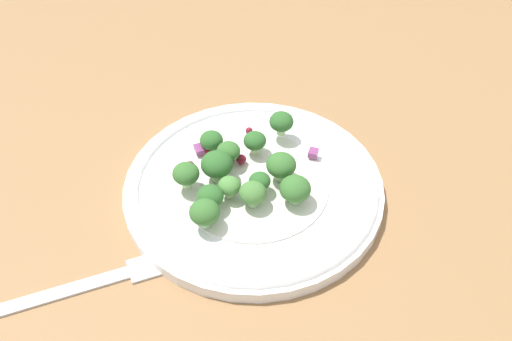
% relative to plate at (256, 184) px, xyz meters
% --- Properties ---
extents(ground_plane, '(1.80, 1.80, 0.02)m').
position_rel_plate_xyz_m(ground_plane, '(0.01, 0.00, -0.02)').
color(ground_plane, olive).
extents(plate, '(0.24, 0.24, 0.02)m').
position_rel_plate_xyz_m(plate, '(0.00, 0.00, 0.00)').
color(plate, white).
rests_on(plate, ground_plane).
extents(dressing_pool, '(0.14, 0.14, 0.00)m').
position_rel_plate_xyz_m(dressing_pool, '(0.00, 0.00, 0.00)').
color(dressing_pool, white).
rests_on(dressing_pool, plate).
extents(broccoli_floret_0, '(0.02, 0.02, 0.02)m').
position_rel_plate_xyz_m(broccoli_floret_0, '(0.05, 0.04, 0.02)').
color(broccoli_floret_0, '#9EC684').
rests_on(broccoli_floret_0, plate).
extents(broccoli_floret_1, '(0.03, 0.03, 0.03)m').
position_rel_plate_xyz_m(broccoli_floret_1, '(-0.02, -0.01, 0.02)').
color(broccoli_floret_1, '#9EC684').
rests_on(broccoli_floret_1, plate).
extents(broccoli_floret_2, '(0.03, 0.03, 0.03)m').
position_rel_plate_xyz_m(broccoli_floret_2, '(-0.04, 0.01, 0.02)').
color(broccoli_floret_2, '#9EC684').
rests_on(broccoli_floret_2, plate).
extents(broccoli_floret_3, '(0.02, 0.02, 0.02)m').
position_rel_plate_xyz_m(broccoli_floret_3, '(0.03, -0.00, 0.02)').
color(broccoli_floret_3, '#9EC684').
rests_on(broccoli_floret_3, plate).
extents(broccoli_floret_4, '(0.02, 0.02, 0.02)m').
position_rel_plate_xyz_m(broccoli_floret_4, '(0.02, 0.05, 0.02)').
color(broccoli_floret_4, '#ADD18E').
rests_on(broccoli_floret_4, plate).
extents(broccoli_floret_5, '(0.02, 0.02, 0.02)m').
position_rel_plate_xyz_m(broccoli_floret_5, '(-0.01, 0.03, 0.02)').
color(broccoli_floret_5, '#9EC684').
rests_on(broccoli_floret_5, plate).
extents(broccoli_floret_6, '(0.02, 0.02, 0.02)m').
position_rel_plate_xyz_m(broccoli_floret_6, '(0.06, -0.01, 0.02)').
color(broccoli_floret_6, '#ADD18E').
rests_on(broccoli_floret_6, plate).
extents(broccoli_floret_7, '(0.02, 0.02, 0.02)m').
position_rel_plate_xyz_m(broccoli_floret_7, '(0.01, -0.06, 0.03)').
color(broccoli_floret_7, '#ADD18E').
rests_on(broccoli_floret_7, plate).
extents(broccoli_floret_8, '(0.02, 0.02, 0.02)m').
position_rel_plate_xyz_m(broccoli_floret_8, '(-0.01, 0.01, 0.02)').
color(broccoli_floret_8, '#8EB77A').
rests_on(broccoli_floret_8, plate).
extents(broccoli_floret_9, '(0.02, 0.02, 0.02)m').
position_rel_plate_xyz_m(broccoli_floret_9, '(0.02, -0.03, 0.02)').
color(broccoli_floret_9, '#ADD18E').
rests_on(broccoli_floret_9, plate).
extents(broccoli_floret_10, '(0.02, 0.02, 0.02)m').
position_rel_plate_xyz_m(broccoli_floret_10, '(0.01, 0.03, 0.02)').
color(broccoli_floret_10, '#9EC684').
rests_on(broccoli_floret_10, plate).
extents(broccoli_floret_11, '(0.03, 0.03, 0.03)m').
position_rel_plate_xyz_m(broccoli_floret_11, '(0.03, 0.02, 0.02)').
color(broccoli_floret_11, '#8EB77A').
rests_on(broccoli_floret_11, plate).
extents(broccoli_floret_12, '(0.03, 0.03, 0.03)m').
position_rel_plate_xyz_m(broccoli_floret_12, '(0.00, 0.07, 0.02)').
color(broccoli_floret_12, '#8EB77A').
rests_on(broccoli_floret_12, plate).
extents(cranberry_0, '(0.01, 0.01, 0.01)m').
position_rel_plate_xyz_m(cranberry_0, '(0.06, 0.02, 0.01)').
color(cranberry_0, maroon).
rests_on(cranberry_0, plate).
extents(cranberry_1, '(0.01, 0.01, 0.01)m').
position_rel_plate_xyz_m(cranberry_1, '(0.04, -0.05, 0.01)').
color(cranberry_1, maroon).
rests_on(cranberry_1, plate).
extents(cranberry_2, '(0.01, 0.01, 0.01)m').
position_rel_plate_xyz_m(cranberry_2, '(0.02, -0.01, 0.01)').
color(cranberry_2, maroon).
rests_on(cranberry_2, plate).
extents(cranberry_3, '(0.01, 0.01, 0.01)m').
position_rel_plate_xyz_m(cranberry_3, '(0.06, -0.00, 0.01)').
color(cranberry_3, maroon).
rests_on(cranberry_3, plate).
extents(cranberry_4, '(0.01, 0.01, 0.01)m').
position_rel_plate_xyz_m(cranberry_4, '(-0.00, -0.02, 0.01)').
color(cranberry_4, maroon).
rests_on(cranberry_4, plate).
extents(onion_bit_0, '(0.01, 0.01, 0.01)m').
position_rel_plate_xyz_m(onion_bit_0, '(-0.03, -0.05, 0.01)').
color(onion_bit_0, '#843D75').
rests_on(onion_bit_0, plate).
extents(onion_bit_1, '(0.01, 0.01, 0.00)m').
position_rel_plate_xyz_m(onion_bit_1, '(-0.04, -0.01, 0.01)').
color(onion_bit_1, '#843D75').
rests_on(onion_bit_1, plate).
extents(onion_bit_2, '(0.02, 0.01, 0.00)m').
position_rel_plate_xyz_m(onion_bit_2, '(0.02, 0.06, 0.01)').
color(onion_bit_2, '#934C84').
rests_on(onion_bit_2, plate).
extents(onion_bit_3, '(0.02, 0.01, 0.01)m').
position_rel_plate_xyz_m(onion_bit_3, '(0.07, -0.00, 0.01)').
color(onion_bit_3, '#843D75').
rests_on(onion_bit_3, plate).
extents(onion_bit_4, '(0.02, 0.01, 0.00)m').
position_rel_plate_xyz_m(onion_bit_4, '(0.04, -0.01, 0.01)').
color(onion_bit_4, '#934C84').
rests_on(onion_bit_4, plate).
extents(fork, '(0.13, 0.16, 0.01)m').
position_rel_plate_xyz_m(fork, '(0.07, 0.17, -0.01)').
color(fork, silver).
rests_on(fork, ground_plane).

